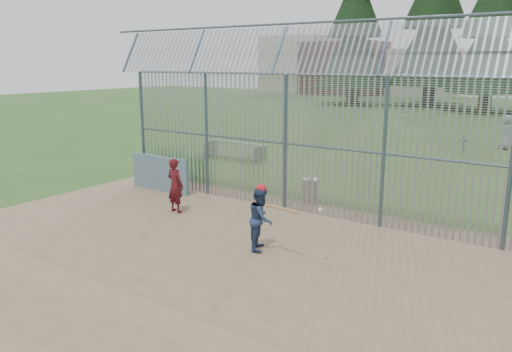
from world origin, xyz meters
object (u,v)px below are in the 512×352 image
Objects in this scene: dugout_wall at (160,174)px; trash_can at (311,190)px; onlooker at (175,185)px; bleacher at (234,150)px; batter at (261,219)px.

trash_can is at bearing 19.65° from dugout_wall.
trash_can is at bearing -123.94° from onlooker.
onlooker is at bearing -129.56° from trash_can.
trash_can is 7.69m from bleacher.
batter is 0.49× the size of bleacher.
dugout_wall is 5.18m from trash_can.
trash_can is at bearing -12.06° from batter.
onlooker is at bearing -64.71° from bleacher.
trash_can is (4.88, 1.74, -0.24)m from dugout_wall.
dugout_wall is 0.83× the size of bleacher.
batter is 0.92× the size of onlooker.
bleacher is at bearing 103.22° from dugout_wall.
dugout_wall is 6.29m from bleacher.
batter is 3.86m from onlooker.
onlooker is at bearing -35.07° from dugout_wall.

